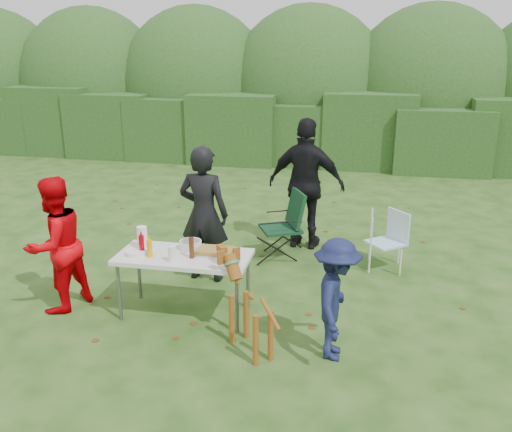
% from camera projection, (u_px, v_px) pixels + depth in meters
% --- Properties ---
extents(ground, '(80.00, 80.00, 0.00)m').
position_uv_depth(ground, '(217.00, 307.00, 6.47)').
color(ground, '#1E4211').
extents(hedge_row, '(22.00, 1.40, 1.70)m').
position_uv_depth(hedge_row, '(300.00, 131.00, 13.66)').
color(hedge_row, '#23471C').
rests_on(hedge_row, ground).
extents(shrub_backdrop, '(20.00, 2.60, 3.20)m').
position_uv_depth(shrub_backdrop, '(308.00, 94.00, 14.92)').
color(shrub_backdrop, '#3D6628').
rests_on(shrub_backdrop, ground).
extents(folding_table, '(1.50, 0.70, 0.74)m').
position_uv_depth(folding_table, '(184.00, 259.00, 6.11)').
color(folding_table, silver).
rests_on(folding_table, ground).
extents(person_cook, '(0.69, 0.48, 1.80)m').
position_uv_depth(person_cook, '(204.00, 214.00, 6.99)').
color(person_cook, black).
rests_on(person_cook, ground).
extents(person_red_jacket, '(0.84, 0.94, 1.60)m').
position_uv_depth(person_red_jacket, '(56.00, 245.00, 6.22)').
color(person_red_jacket, '#D60008').
rests_on(person_red_jacket, ground).
extents(person_black_puffy, '(1.22, 0.66, 1.97)m').
position_uv_depth(person_black_puffy, '(306.00, 184.00, 8.08)').
color(person_black_puffy, black).
rests_on(person_black_puffy, ground).
extents(child, '(0.48, 0.82, 1.25)m').
position_uv_depth(child, '(336.00, 300.00, 5.30)').
color(child, '#141A41').
rests_on(child, ground).
extents(dog, '(0.95, 1.00, 0.94)m').
position_uv_depth(dog, '(251.00, 309.00, 5.43)').
color(dog, brown).
rests_on(dog, ground).
extents(camping_chair, '(0.83, 0.83, 0.99)m').
position_uv_depth(camping_chair, '(280.00, 225.00, 7.83)').
color(camping_chair, '#10351D').
rests_on(camping_chair, ground).
extents(lawn_chair, '(0.68, 0.68, 0.82)m').
position_uv_depth(lawn_chair, '(386.00, 240.00, 7.46)').
color(lawn_chair, '#51BBE3').
rests_on(lawn_chair, ground).
extents(food_tray, '(0.45, 0.30, 0.02)m').
position_uv_depth(food_tray, '(215.00, 253.00, 6.13)').
color(food_tray, '#B7B7BA').
rests_on(food_tray, folding_table).
extents(focaccia_bread, '(0.40, 0.26, 0.04)m').
position_uv_depth(focaccia_bread, '(215.00, 250.00, 6.12)').
color(focaccia_bread, olive).
rests_on(focaccia_bread, food_tray).
extents(mustard_bottle, '(0.06, 0.06, 0.20)m').
position_uv_depth(mustard_bottle, '(150.00, 249.00, 6.00)').
color(mustard_bottle, '#F39E02').
rests_on(mustard_bottle, folding_table).
extents(ketchup_bottle, '(0.06, 0.06, 0.22)m').
position_uv_depth(ketchup_bottle, '(142.00, 245.00, 6.09)').
color(ketchup_bottle, '#A0000D').
rests_on(ketchup_bottle, folding_table).
extents(beer_bottle, '(0.06, 0.06, 0.24)m').
position_uv_depth(beer_bottle, '(191.00, 248.00, 5.97)').
color(beer_bottle, '#47230F').
rests_on(beer_bottle, folding_table).
extents(paper_towel_roll, '(0.12, 0.12, 0.26)m').
position_uv_depth(paper_towel_roll, '(142.00, 237.00, 6.25)').
color(paper_towel_roll, white).
rests_on(paper_towel_roll, folding_table).
extents(cup_stack, '(0.08, 0.08, 0.18)m').
position_uv_depth(cup_stack, '(172.00, 254.00, 5.88)').
color(cup_stack, white).
rests_on(cup_stack, folding_table).
extents(pasta_bowl, '(0.26, 0.26, 0.10)m').
position_uv_depth(pasta_bowl, '(191.00, 245.00, 6.25)').
color(pasta_bowl, silver).
rests_on(pasta_bowl, folding_table).
extents(plate_stack, '(0.24, 0.24, 0.05)m').
position_uv_depth(plate_stack, '(136.00, 253.00, 6.09)').
color(plate_stack, white).
rests_on(plate_stack, folding_table).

